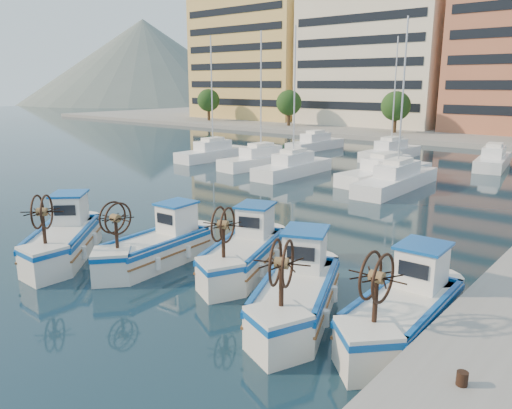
% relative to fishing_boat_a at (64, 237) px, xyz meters
% --- Properties ---
extents(ground, '(300.00, 300.00, 0.00)m').
position_rel_fishing_boat_a_xyz_m(ground, '(3.74, 1.36, -0.89)').
color(ground, '#1B3346').
rests_on(ground, ground).
extents(hill_west, '(180.00, 180.00, 60.00)m').
position_rel_fishing_boat_a_xyz_m(hill_west, '(-136.26, 111.36, -0.89)').
color(hill_west, slate).
rests_on(hill_west, ground).
extents(yacht_marina, '(39.24, 23.28, 11.50)m').
position_rel_fishing_boat_a_xyz_m(yacht_marina, '(1.28, 29.22, -0.36)').
color(yacht_marina, white).
rests_on(yacht_marina, ground).
extents(fishing_boat_a, '(4.91, 4.99, 3.21)m').
position_rel_fishing_boat_a_xyz_m(fishing_boat_a, '(0.00, 0.00, 0.00)').
color(fishing_boat_a, silver).
rests_on(fishing_boat_a, ground).
extents(fishing_boat_b, '(2.30, 4.90, 3.01)m').
position_rel_fishing_boat_a_xyz_m(fishing_boat_b, '(3.73, 2.06, -0.06)').
color(fishing_boat_b, silver).
rests_on(fishing_boat_b, ground).
extents(fishing_boat_c, '(3.51, 5.14, 3.10)m').
position_rel_fishing_boat_a_xyz_m(fishing_boat_c, '(7.02, 3.74, -0.03)').
color(fishing_boat_c, silver).
rests_on(fishing_boat_c, ground).
extents(fishing_boat_d, '(3.86, 5.32, 3.21)m').
position_rel_fishing_boat_a_xyz_m(fishing_boat_d, '(10.86, 1.83, -0.00)').
color(fishing_boat_d, silver).
rests_on(fishing_boat_d, ground).
extents(fishing_boat_e, '(2.25, 5.13, 3.17)m').
position_rel_fishing_boat_a_xyz_m(fishing_boat_e, '(14.05, 2.79, -0.01)').
color(fishing_boat_e, silver).
rests_on(fishing_boat_e, ground).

